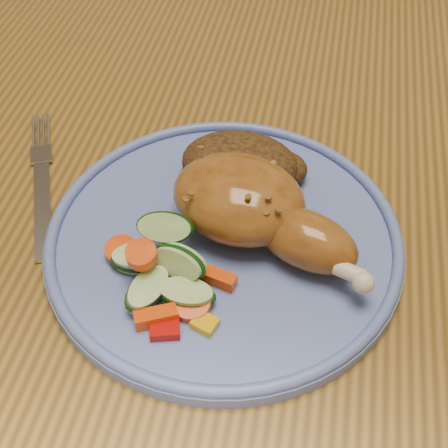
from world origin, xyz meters
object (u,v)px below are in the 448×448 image
(dining_table, at_px, (280,264))
(chair_far, at_px, (316,68))
(plate, at_px, (224,241))
(fork, at_px, (42,185))

(dining_table, height_order, chair_far, chair_far)
(chair_far, relative_size, plate, 2.99)
(dining_table, height_order, fork, fork)
(dining_table, relative_size, chair_far, 1.54)
(chair_far, height_order, plate, chair_far)
(chair_far, bearing_deg, dining_table, -90.00)
(plate, distance_m, fork, 0.19)
(dining_table, distance_m, chair_far, 0.65)
(dining_table, bearing_deg, plate, -129.56)
(chair_far, xyz_separation_m, fork, (-0.23, -0.64, 0.26))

